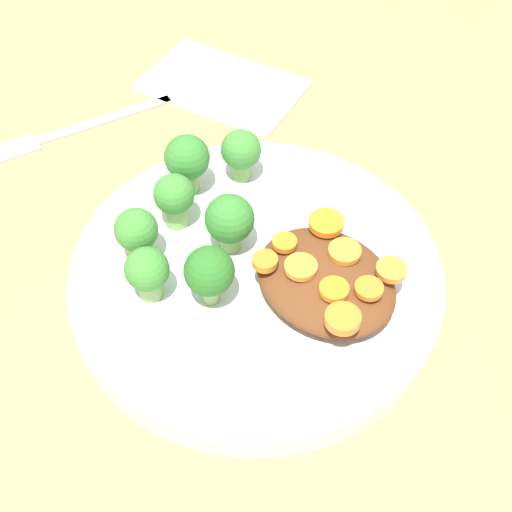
% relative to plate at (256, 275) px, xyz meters
% --- Properties ---
extents(ground_plane, '(4.00, 4.00, 0.00)m').
position_rel_plate_xyz_m(ground_plane, '(0.00, 0.00, -0.01)').
color(ground_plane, tan).
extents(plate, '(0.29, 0.29, 0.03)m').
position_rel_plate_xyz_m(plate, '(0.00, 0.00, 0.00)').
color(plate, white).
rests_on(plate, ground_plane).
extents(stew_mound, '(0.11, 0.09, 0.02)m').
position_rel_plate_xyz_m(stew_mound, '(-0.05, -0.02, 0.02)').
color(stew_mound, '#5B3319').
rests_on(stew_mound, plate).
extents(broccoli_floret_0, '(0.04, 0.04, 0.05)m').
position_rel_plate_xyz_m(broccoli_floret_0, '(0.00, 0.04, 0.04)').
color(broccoli_floret_0, '#7FA85B').
rests_on(broccoli_floret_0, plate).
extents(broccoli_floret_1, '(0.03, 0.03, 0.05)m').
position_rel_plate_xyz_m(broccoli_floret_1, '(0.08, 0.02, 0.04)').
color(broccoli_floret_1, '#7FA85B').
rests_on(broccoli_floret_1, plate).
extents(broccoli_floret_2, '(0.03, 0.03, 0.05)m').
position_rel_plate_xyz_m(broccoli_floret_2, '(0.07, 0.06, 0.04)').
color(broccoli_floret_2, '#759E51').
rests_on(broccoli_floret_2, plate).
extents(broccoli_floret_3, '(0.03, 0.03, 0.05)m').
position_rel_plate_xyz_m(broccoli_floret_3, '(0.08, -0.06, 0.04)').
color(broccoli_floret_3, '#759E51').
rests_on(broccoli_floret_3, plate).
extents(broccoli_floret_4, '(0.04, 0.04, 0.05)m').
position_rel_plate_xyz_m(broccoli_floret_4, '(0.10, -0.02, 0.04)').
color(broccoli_floret_4, '#759E51').
rests_on(broccoli_floret_4, plate).
extents(broccoli_floret_5, '(0.03, 0.03, 0.05)m').
position_rel_plate_xyz_m(broccoli_floret_5, '(0.03, 0.07, 0.03)').
color(broccoli_floret_5, '#7FA85B').
rests_on(broccoli_floret_5, plate).
extents(broccoli_floret_6, '(0.04, 0.04, 0.05)m').
position_rel_plate_xyz_m(broccoli_floret_6, '(0.03, -0.00, 0.04)').
color(broccoli_floret_6, '#759E51').
rests_on(broccoli_floret_6, plate).
extents(carrot_slice_0, '(0.02, 0.02, 0.00)m').
position_rel_plate_xyz_m(carrot_slice_0, '(-0.08, -0.03, 0.03)').
color(carrot_slice_0, orange).
rests_on(carrot_slice_0, stew_mound).
extents(carrot_slice_1, '(0.02, 0.02, 0.00)m').
position_rel_plate_xyz_m(carrot_slice_1, '(-0.05, -0.04, 0.03)').
color(carrot_slice_1, orange).
rests_on(carrot_slice_1, stew_mound).
extents(carrot_slice_2, '(0.02, 0.02, 0.00)m').
position_rel_plate_xyz_m(carrot_slice_2, '(-0.04, -0.01, 0.03)').
color(carrot_slice_2, orange).
rests_on(carrot_slice_2, stew_mound).
extents(carrot_slice_3, '(0.03, 0.03, 0.01)m').
position_rel_plate_xyz_m(carrot_slice_3, '(-0.02, -0.05, 0.03)').
color(carrot_slice_3, orange).
rests_on(carrot_slice_3, stew_mound).
extents(carrot_slice_4, '(0.02, 0.02, 0.00)m').
position_rel_plate_xyz_m(carrot_slice_4, '(-0.01, -0.02, 0.03)').
color(carrot_slice_4, orange).
rests_on(carrot_slice_4, stew_mound).
extents(carrot_slice_5, '(0.02, 0.02, 0.00)m').
position_rel_plate_xyz_m(carrot_slice_5, '(-0.08, -0.06, 0.03)').
color(carrot_slice_5, orange).
rests_on(carrot_slice_5, stew_mound).
extents(carrot_slice_6, '(0.02, 0.02, 0.01)m').
position_rel_plate_xyz_m(carrot_slice_6, '(-0.09, -0.00, 0.04)').
color(carrot_slice_6, orange).
rests_on(carrot_slice_6, stew_mound).
extents(carrot_slice_7, '(0.02, 0.02, 0.01)m').
position_rel_plate_xyz_m(carrot_slice_7, '(-0.02, 0.01, 0.04)').
color(carrot_slice_7, orange).
rests_on(carrot_slice_7, stew_mound).
extents(carrot_slice_8, '(0.02, 0.02, 0.00)m').
position_rel_plate_xyz_m(carrot_slice_8, '(-0.07, -0.01, 0.03)').
color(carrot_slice_8, orange).
rests_on(carrot_slice_8, stew_mound).
extents(fork, '(0.06, 0.19, 0.01)m').
position_rel_plate_xyz_m(fork, '(0.26, 0.02, -0.01)').
color(fork, '#B9B9B9').
rests_on(fork, ground_plane).
extents(napkin, '(0.18, 0.15, 0.01)m').
position_rel_plate_xyz_m(napkin, '(0.21, -0.14, -0.01)').
color(napkin, beige).
rests_on(napkin, ground_plane).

